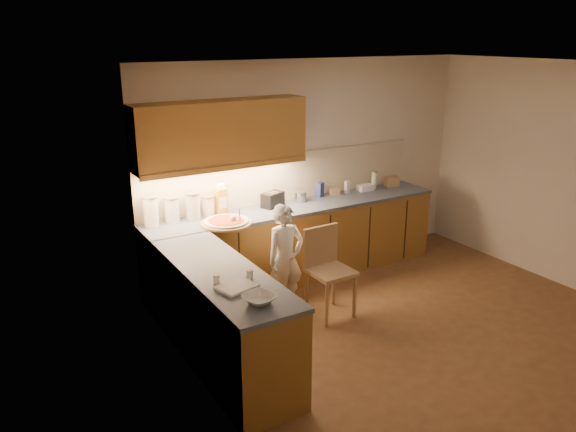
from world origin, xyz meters
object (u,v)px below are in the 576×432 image
object	(u,v)px
oil_jug	(221,201)
toaster	(273,200)
child	(285,259)
wooden_chair	(327,265)
pizza_on_board	(226,222)

from	to	relation	value
oil_jug	toaster	distance (m)	0.66
toaster	child	bearing A→B (deg)	-131.47
child	wooden_chair	bearing A→B (deg)	-37.72
pizza_on_board	oil_jug	distance (m)	0.37
pizza_on_board	wooden_chair	size ratio (longest dim) A/B	0.58
pizza_on_board	child	xyz separation A→B (m)	(0.44, -0.50, -0.35)
wooden_chair	oil_jug	xyz separation A→B (m)	(-0.70, 1.09, 0.53)
child	toaster	distance (m)	0.96
pizza_on_board	wooden_chair	world-z (taller)	pizza_on_board
wooden_chair	pizza_on_board	bearing A→B (deg)	134.09
child	oil_jug	world-z (taller)	oil_jug
pizza_on_board	wooden_chair	bearing A→B (deg)	-43.93
child	wooden_chair	xyz separation A→B (m)	(0.35, -0.26, -0.05)
child	wooden_chair	world-z (taller)	child
child	oil_jug	xyz separation A→B (m)	(-0.35, 0.83, 0.49)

